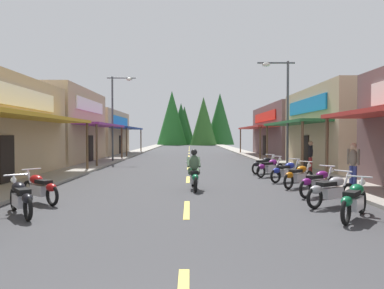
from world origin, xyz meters
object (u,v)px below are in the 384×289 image
Objects in this scene: motorcycle_parked_right_1 at (331,190)px; motorcycle_parked_right_3 at (299,175)px; motorcycle_parked_right_4 at (287,171)px; rider_cruising_lead at (194,173)px; motorcycle_parked_right_6 at (264,165)px; motorcycle_parked_left_1 at (21,197)px; motorcycle_parked_right_2 at (318,182)px; streetlamp_left at (117,107)px; motorcycle_parked_right_5 at (270,167)px; motorcycle_parked_right_0 at (354,200)px; pedestrian_browsing at (310,155)px; pedestrian_by_shop at (353,162)px; motorcycle_parked_left_2 at (40,187)px; streetlamp_right at (282,100)px.

motorcycle_parked_right_1 is 3.71m from motorcycle_parked_right_3.
motorcycle_parked_right_4 is 4.71m from rider_cruising_lead.
motorcycle_parked_right_6 is at bearing -38.15° from rider_cruising_lead.
motorcycle_parked_right_2 is at bearing -110.45° from motorcycle_parked_left_1.
motorcycle_parked_right_5 is at bearing -43.97° from streetlamp_left.
motorcycle_parked_right_3 is at bearing 36.24° from motorcycle_parked_right_0.
motorcycle_parked_left_1 is at bearing -170.86° from motorcycle_parked_right_6.
pedestrian_browsing is at bearing -14.06° from motorcycle_parked_right_5.
motorcycle_parked_right_4 is at bearing 37.17° from motorcycle_parked_right_0.
motorcycle_parked_right_6 is at bearing 39.28° from motorcycle_parked_right_0.
motorcycle_parked_right_1 is 7.37m from motorcycle_parked_right_5.
motorcycle_parked_right_3 and motorcycle_parked_right_6 have the same top height.
motorcycle_parked_right_6 is at bearing 59.42° from motorcycle_parked_right_4.
pedestrian_browsing is at bearing 44.21° from motorcycle_parked_right_1.
pedestrian_by_shop reaches higher than motorcycle_parked_right_1.
pedestrian_browsing reaches higher than motorcycle_parked_right_5.
motorcycle_parked_left_2 is at bearing 150.90° from motorcycle_parked_right_2.
motorcycle_parked_right_2 and motorcycle_parked_right_4 have the same top height.
rider_cruising_lead is at bearing 78.65° from motorcycle_parked_right_0.
rider_cruising_lead is at bearing 157.73° from pedestrian_by_shop.
motorcycle_parked_right_3 is 10.02m from motorcycle_parked_left_1.
streetlamp_left is at bearing 150.42° from streetlamp_right.
streetlamp_right reaches higher than pedestrian_by_shop.
motorcycle_parked_right_5 is at bearing -131.26° from motorcycle_parked_right_6.
pedestrian_browsing is (2.34, 8.49, 0.56)m from motorcycle_parked_right_1.
motorcycle_parked_right_1 is at bearing -144.08° from motorcycle_parked_left_2.
motorcycle_parked_right_6 is (0.01, 10.46, 0.00)m from motorcycle_parked_right_0.
motorcycle_parked_right_2 is at bearing -133.16° from motorcycle_parked_left_2.
motorcycle_parked_right_2 is 5.66m from motorcycle_parked_right_5.
pedestrian_browsing is (6.35, 5.29, 0.40)m from rider_cruising_lead.
motorcycle_parked_right_2 is 0.99× the size of pedestrian_browsing.
streetlamp_right is 3.77× the size of motorcycle_parked_right_0.
pedestrian_by_shop is at bearing 25.82° from motorcycle_parked_right_1.
motorcycle_parked_left_1 is 0.97× the size of pedestrian_browsing.
pedestrian_by_shop is at bearing -48.41° from streetlamp_left.
pedestrian_by_shop is at bearing -100.13° from motorcycle_parked_right_5.
rider_cruising_lead is 1.19× the size of pedestrian_by_shop.
motorcycle_parked_right_0 is (-1.38, -12.02, -3.72)m from streetlamp_right.
pedestrian_by_shop is at bearing -83.13° from streetlamp_right.
motorcycle_parked_right_0 and motorcycle_parked_right_4 have the same top height.
motorcycle_parked_left_2 is (-8.99, -3.16, 0.00)m from motorcycle_parked_right_3.
motorcycle_parked_right_5 is at bearing 53.15° from motorcycle_parked_right_3.
motorcycle_parked_right_0 is 1.00× the size of motorcycle_parked_left_2.
pedestrian_browsing reaches higher than motorcycle_parked_right_4.
pedestrian_browsing is at bearing -86.95° from motorcycle_parked_left_1.
motorcycle_parked_right_3 is at bearing 143.99° from pedestrian_by_shop.
motorcycle_parked_right_6 is 6.90m from rider_cruising_lead.
streetlamp_left is at bearing 90.02° from motorcycle_parked_right_1.
motorcycle_parked_right_0 is at bearing -137.62° from pedestrian_by_shop.
motorcycle_parked_right_3 is at bearing 101.56° from pedestrian_browsing.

